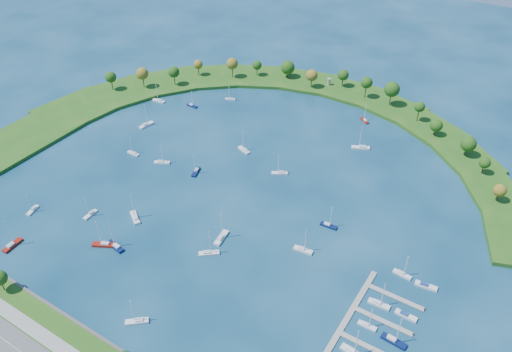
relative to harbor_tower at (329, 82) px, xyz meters
The scene contains 33 objects.
ground 118.17m from the harbor_tower, 85.43° to the right, with size 700.00×700.00×0.00m, color #082D47.
breakwater 78.32m from the harbor_tower, 118.14° to the right, with size 286.74×247.64×2.00m.
breakwater_trees 27.41m from the harbor_tower, 97.15° to the right, with size 241.93×91.01×15.55m.
harbor_tower is the anchor object (origin of this frame).
moored_boat_0 91.59m from the harbor_tower, 131.61° to the right, with size 7.40×2.42×10.74m.
moored_boat_1 136.48m from the harbor_tower, 64.17° to the right, with size 7.95×2.68×11.51m.
moored_boat_2 197.04m from the harbor_tower, 108.35° to the right, with size 3.90×7.60×10.76m.
moored_boat_3 130.54m from the harbor_tower, 106.15° to the right, with size 8.41×6.08×12.23m.
moored_boat_4 184.11m from the harbor_tower, 93.75° to the right, with size 9.63×4.13×13.70m.
moored_boat_5 156.93m from the harbor_tower, 81.47° to the right, with size 4.05×9.97×14.23m.
moored_boat_6 178.60m from the harbor_tower, 101.93° to the right, with size 2.33×7.52×10.95m.
moored_boat_7 212.93m from the harbor_tower, 103.61° to the right, with size 3.50×9.59×13.80m.
moored_boat_8 153.52m from the harbor_tower, 68.22° to the right, with size 8.69×3.35×12.45m.
moored_boat_9 208.92m from the harbor_tower, 83.77° to the right, with size 8.07×7.35×12.56m.
moored_boat_10 92.73m from the harbor_tower, 93.82° to the right, with size 8.60×4.99×12.21m.
moored_boat_11 166.44m from the harbor_tower, 96.15° to the right, with size 9.33×7.30×13.82m.
moored_boat_12 186.50m from the harbor_tower, 95.29° to the right, with size 9.67×6.79×14.00m.
moored_boat_13 66.70m from the harbor_tower, 133.19° to the right, with size 6.70×4.24×9.56m.
moored_boat_14 102.45m from the harbor_tower, 78.21° to the right, with size 8.20×6.35×12.12m.
moored_boat_15 111.30m from the harbor_tower, 137.75° to the right, with size 8.67×3.21×12.46m.
moored_boat_16 167.34m from the harbor_tower, 81.68° to the right, with size 8.32×7.47×12.88m.
moored_boat_17 123.38m from the harbor_tower, 97.47° to the right, with size 4.67×8.45×11.96m.
moored_boat_18 46.55m from the harbor_tower, 36.72° to the right, with size 6.87×5.88×10.46m.
moored_boat_19 122.52m from the harbor_tower, 124.27° to the right, with size 4.22×9.58×13.61m.
moored_boat_20 73.34m from the harbor_tower, 50.26° to the right, with size 10.06×6.94×14.52m.
moored_boat_21 138.56m from the harbor_tower, 113.41° to the right, with size 7.26×2.12×10.63m.
docked_boat_4 201.06m from the harbor_tower, 61.82° to the right, with size 9.12×3.33×13.12m.
docked_boat_6 189.60m from the harbor_tower, 59.94° to the right, with size 7.09×2.05×10.39m.
docked_boat_7 196.03m from the harbor_tower, 57.46° to the right, with size 9.42×3.27×13.61m.
docked_boat_8 179.65m from the harbor_tower, 58.09° to the right, with size 8.57×2.76×12.45m.
docked_boat_9 185.09m from the harbor_tower, 55.28° to the right, with size 8.40×2.59×1.70m.
docked_boat_10 165.00m from the harbor_tower, 53.83° to the right, with size 7.79×2.85×11.20m.
docked_boat_11 171.74m from the harbor_tower, 51.33° to the right, with size 8.95×3.33×1.78m.
Camera 1 is at (113.11, -165.94, 156.04)m, focal length 35.75 mm.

